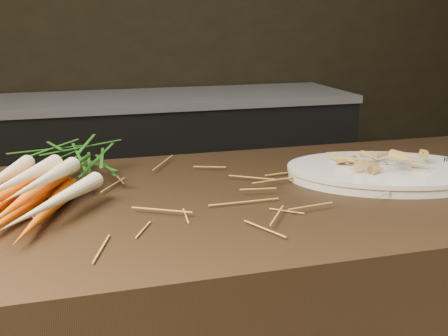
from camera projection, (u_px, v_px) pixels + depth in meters
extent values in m
cube|color=black|center=(181.00, 175.00, 3.07)|extent=(1.80, 0.60, 0.80)
cube|color=#99999E|center=(179.00, 98.00, 2.96)|extent=(1.82, 0.62, 0.04)
cone|color=#EA5400|center=(20.00, 211.00, 0.97)|extent=(0.16, 0.28, 0.04)
cone|color=#EA5400|center=(46.00, 212.00, 0.96)|extent=(0.13, 0.29, 0.04)
cone|color=#EA5400|center=(2.00, 196.00, 0.95)|extent=(0.17, 0.28, 0.04)
cone|color=#EA5400|center=(28.00, 197.00, 0.95)|extent=(0.14, 0.29, 0.04)
cone|color=beige|center=(0.00, 179.00, 0.97)|extent=(0.11, 0.27, 0.05)
cone|color=beige|center=(19.00, 180.00, 0.95)|extent=(0.15, 0.26, 0.04)
cone|color=beige|center=(43.00, 181.00, 0.96)|extent=(0.13, 0.26, 0.05)
cone|color=beige|center=(54.00, 202.00, 0.93)|extent=(0.18, 0.24, 0.03)
ellipsoid|color=#2A7216|center=(75.00, 157.00, 1.20)|extent=(0.26, 0.30, 0.09)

